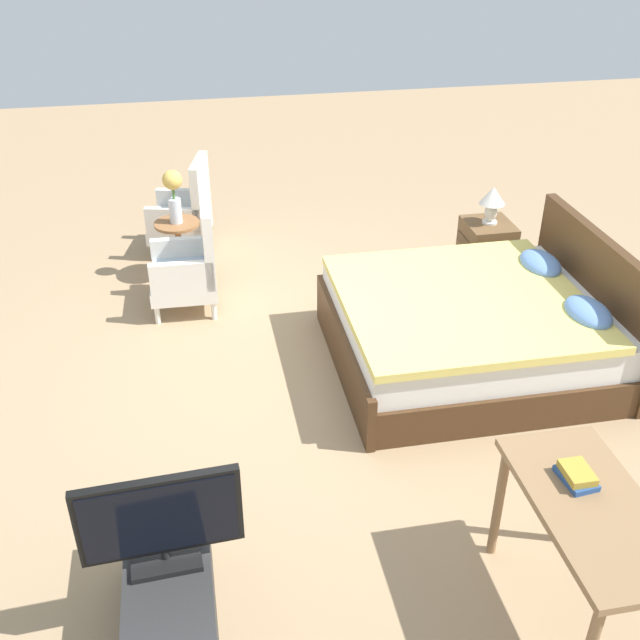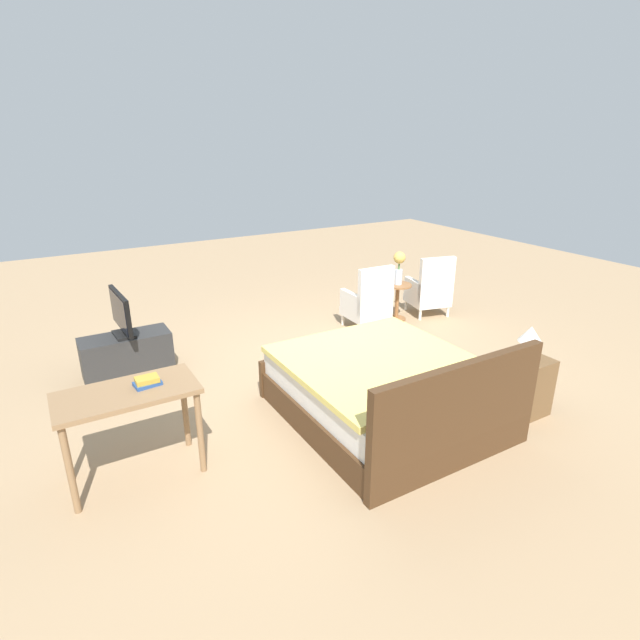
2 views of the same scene
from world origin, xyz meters
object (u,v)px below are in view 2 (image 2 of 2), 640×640
object	(u,v)px
armchair_by_window_left	(430,291)
book_stack	(147,381)
bed	(387,391)
tv_stand	(127,355)
nightstand	(522,386)
flower_vase	(399,264)
table_lamp	(530,338)
side_table	(397,297)
armchair_by_window_right	(368,303)
vanity_desk	(128,404)
tv_flatscreen	(121,314)

from	to	relation	value
armchair_by_window_left	book_stack	bearing A→B (deg)	20.83
bed	tv_stand	xyz separation A→B (m)	(1.94, -2.26, -0.06)
armchair_by_window_left	nightstand	bearing A→B (deg)	66.03
flower_vase	table_lamp	bearing A→B (deg)	77.40
side_table	armchair_by_window_right	bearing A→B (deg)	7.54
nightstand	side_table	bearing A→B (deg)	-102.60
armchair_by_window_right	vanity_desk	xyz separation A→B (m)	(3.48, 1.70, 0.27)
armchair_by_window_left	flower_vase	size ratio (longest dim) A/B	1.93
nightstand	armchair_by_window_left	bearing A→B (deg)	-113.97
vanity_desk	table_lamp	bearing A→B (deg)	165.41
side_table	flower_vase	distance (m)	0.49
book_stack	tv_flatscreen	bearing A→B (deg)	-93.97
bed	nightstand	world-z (taller)	bed
nightstand	table_lamp	xyz separation A→B (m)	(-0.00, 0.00, 0.50)
nightstand	tv_stand	world-z (taller)	nightstand
flower_vase	vanity_desk	bearing A→B (deg)	23.69
side_table	nightstand	bearing A→B (deg)	77.40
bed	vanity_desk	bearing A→B (deg)	-8.60
vanity_desk	flower_vase	bearing A→B (deg)	-156.31
armchair_by_window_left	armchair_by_window_right	size ratio (longest dim) A/B	1.00
nightstand	book_stack	size ratio (longest dim) A/B	2.76
armchair_by_window_right	flower_vase	bearing A→B (deg)	-172.46
table_lamp	tv_flatscreen	world-z (taller)	tv_flatscreen
armchair_by_window_right	nightstand	world-z (taller)	armchair_by_window_right
vanity_desk	armchair_by_window_right	bearing A→B (deg)	-153.93
armchair_by_window_right	vanity_desk	distance (m)	3.88
tv_stand	vanity_desk	world-z (taller)	vanity_desk
side_table	armchair_by_window_left	bearing A→B (deg)	172.41
nightstand	tv_flatscreen	bearing A→B (deg)	-41.72
tv_flatscreen	book_stack	size ratio (longest dim) A/B	3.50
tv_flatscreen	bed	bearing A→B (deg)	130.69
vanity_desk	book_stack	size ratio (longest dim) A/B	4.98
armchair_by_window_right	flower_vase	size ratio (longest dim) A/B	1.93
flower_vase	armchair_by_window_right	bearing A→B (deg)	7.54
book_stack	armchair_by_window_right	bearing A→B (deg)	-152.98
flower_vase	nightstand	xyz separation A→B (m)	(0.60, 2.67, -0.55)
tv_flatscreen	armchair_by_window_right	bearing A→B (deg)	176.09
bed	tv_flatscreen	xyz separation A→B (m)	(1.94, -2.26, 0.43)
flower_vase	bed	bearing A→B (deg)	49.34
side_table	tv_flatscreen	distance (m)	3.78
armchair_by_window_right	side_table	xyz separation A→B (m)	(-0.57, -0.08, -0.03)
armchair_by_window_left	side_table	world-z (taller)	armchair_by_window_left
flower_vase	table_lamp	size ratio (longest dim) A/B	1.45
tv_stand	book_stack	size ratio (longest dim) A/B	4.60
armchair_by_window_left	tv_flatscreen	xyz separation A→B (m)	(4.31, -0.22, 0.36)
armchair_by_window_right	nightstand	size ratio (longest dim) A/B	1.60
armchair_by_window_left	nightstand	size ratio (longest dim) A/B	1.60
flower_vase	vanity_desk	world-z (taller)	flower_vase
flower_vase	book_stack	world-z (taller)	flower_vase
flower_vase	vanity_desk	size ratio (longest dim) A/B	0.46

